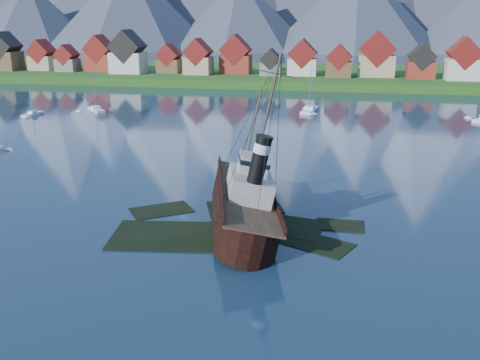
% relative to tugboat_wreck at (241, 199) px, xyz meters
% --- Properties ---
extents(ground, '(1400.00, 1400.00, 0.00)m').
position_rel_tugboat_wreck_xyz_m(ground, '(-2.42, -4.40, -2.92)').
color(ground, '#162A3D').
rests_on(ground, ground).
extents(shoal, '(31.71, 21.24, 1.14)m').
position_rel_tugboat_wreck_xyz_m(shoal, '(-0.64, -2.24, -3.27)').
color(shoal, black).
rests_on(shoal, ground).
extents(shore_bank, '(600.00, 80.00, 3.20)m').
position_rel_tugboat_wreck_xyz_m(shore_bank, '(-2.42, 165.60, -2.92)').
color(shore_bank, '#1C4D16').
rests_on(shore_bank, ground).
extents(seawall, '(600.00, 2.50, 2.00)m').
position_rel_tugboat_wreck_xyz_m(seawall, '(-2.42, 127.60, -2.92)').
color(seawall, '#3F3D38').
rests_on(seawall, ground).
extents(town, '(250.96, 16.69, 17.30)m').
position_rel_tugboat_wreck_xyz_m(town, '(-35.54, 147.79, 6.06)').
color(town, maroon).
rests_on(town, ground).
extents(tugboat_wreck, '(6.81, 29.33, 23.24)m').
position_rel_tugboat_wreck_xyz_m(tugboat_wreck, '(0.00, 0.00, 0.00)').
color(tugboat_wreck, black).
rests_on(tugboat_wreck, ground).
extents(sailboat_b, '(2.61, 7.33, 10.40)m').
position_rel_tugboat_wreck_xyz_m(sailboat_b, '(-68.88, 64.18, -2.68)').
color(sailboat_b, white).
rests_on(sailboat_b, ground).
extents(sailboat_c, '(7.84, 8.13, 11.65)m').
position_rel_tugboat_wreck_xyz_m(sailboat_c, '(-55.38, 73.83, -2.66)').
color(sailboat_c, white).
rests_on(sailboat_c, ground).
extents(sailboat_e, '(4.46, 11.64, 13.16)m').
position_rel_tugboat_wreck_xyz_m(sailboat_e, '(3.04, 84.13, -2.64)').
color(sailboat_e, white).
rests_on(sailboat_e, ground).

